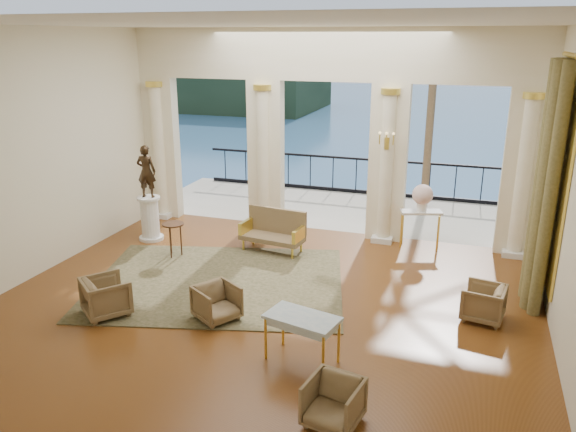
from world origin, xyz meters
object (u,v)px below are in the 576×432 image
(settee, at_px, (274,230))
(side_table, at_px, (173,228))
(armchair_b, at_px, (333,401))
(console_table, at_px, (421,217))
(armchair_d, at_px, (106,295))
(armchair_a, at_px, (217,301))
(armchair_c, at_px, (483,301))
(pedestal, at_px, (150,219))
(statue, at_px, (146,171))
(game_table, at_px, (302,321))

(settee, height_order, side_table, settee)
(armchair_b, relative_size, console_table, 0.68)
(armchair_d, xyz_separation_m, console_table, (4.47, 4.73, 0.32))
(armchair_a, distance_m, armchair_c, 4.23)
(console_table, bearing_deg, armchair_b, -111.48)
(armchair_d, xyz_separation_m, pedestal, (-1.23, 3.32, 0.12))
(pedestal, bearing_deg, armchair_a, -44.09)
(statue, xyz_separation_m, console_table, (5.70, 1.41, -0.88))
(armchair_a, relative_size, console_table, 0.70)
(settee, height_order, console_table, settee)
(armchair_a, distance_m, armchair_d, 1.81)
(armchair_a, bearing_deg, console_table, 0.18)
(statue, bearing_deg, armchair_d, 101.95)
(settee, height_order, statue, statue)
(armchair_a, distance_m, armchair_b, 3.03)
(game_table, height_order, statue, statue)
(armchair_b, relative_size, settee, 0.45)
(pedestal, bearing_deg, statue, 0.00)
(statue, bearing_deg, armchair_b, 129.90)
(armchair_c, xyz_separation_m, side_table, (-6.00, 0.82, 0.29))
(statue, bearing_deg, console_table, -174.53)
(game_table, distance_m, console_table, 5.13)
(console_table, bearing_deg, armchair_d, -151.78)
(settee, distance_m, console_table, 3.12)
(armchair_d, distance_m, settee, 3.91)
(game_table, relative_size, console_table, 1.20)
(armchair_a, xyz_separation_m, armchair_d, (-1.76, -0.42, 0.03))
(armchair_a, bearing_deg, pedestal, 78.22)
(armchair_a, distance_m, settee, 3.16)
(statue, distance_m, side_table, 1.56)
(armchair_a, height_order, armchair_b, armchair_a)
(pedestal, height_order, side_table, pedestal)
(armchair_c, relative_size, pedestal, 0.65)
(armchair_c, relative_size, settee, 0.46)
(armchair_c, xyz_separation_m, console_table, (-1.30, 2.96, 0.35))
(armchair_c, height_order, statue, statue)
(armchair_d, bearing_deg, game_table, -146.29)
(armchair_c, relative_size, side_table, 0.90)
(armchair_d, relative_size, game_table, 0.64)
(armchair_d, bearing_deg, statue, -31.03)
(armchair_a, relative_size, statue, 0.56)
(settee, xyz_separation_m, side_table, (-1.81, -0.99, 0.18))
(armchair_b, relative_size, game_table, 0.57)
(armchair_a, height_order, console_table, console_table)
(armchair_b, bearing_deg, console_table, 97.43)
(pedestal, relative_size, statue, 0.86)
(statue, bearing_deg, pedestal, 180.00)
(statue, bearing_deg, settee, 176.75)
(settee, relative_size, console_table, 1.52)
(armchair_b, bearing_deg, settee, 127.39)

